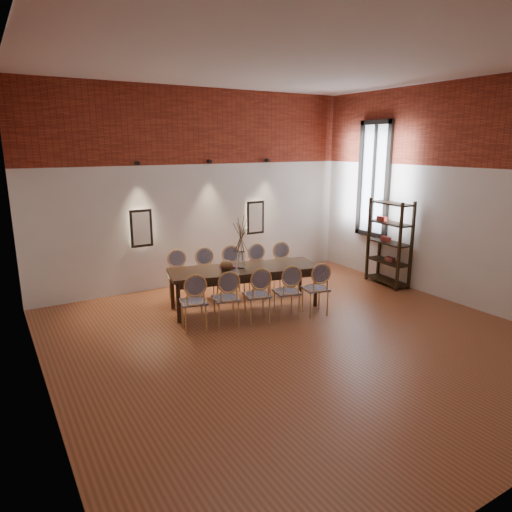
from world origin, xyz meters
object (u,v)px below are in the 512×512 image
chair_near_d (287,291)px  chair_near_e (315,288)px  chair_near_a (194,301)px  book (227,267)px  chair_near_c (257,295)px  chair_far_e (285,268)px  chair_far_d (260,270)px  dining_table (245,288)px  chair_far_c (234,272)px  shelving_rack (389,243)px  vase (241,260)px  chair_far_b (207,275)px  chair_far_a (179,277)px  chair_near_b (226,298)px  bowl (227,265)px

chair_near_d → chair_near_e: bearing=0.0°
chair_near_a → book: (0.93, 0.62, 0.30)m
chair_near_c → chair_far_e: size_ratio=1.00×
chair_far_d → dining_table: bearing=53.1°
chair_far_c → shelving_rack: size_ratio=0.52×
dining_table → vase: bearing=-180.0°
chair_near_a → chair_near_c: bearing=0.0°
chair_near_a → chair_far_e: same height
chair_near_e → shelving_rack: 2.53m
chair_near_d → dining_table: bearing=126.9°
chair_near_d → chair_far_e: (0.83, 1.26, 0.00)m
chair_near_e → chair_far_b: (-1.25, 1.73, 0.00)m
chair_near_a → chair_far_a: 1.42m
chair_near_e → chair_far_d: size_ratio=1.00×
chair_near_b → chair_near_d: size_ratio=1.00×
chair_near_a → chair_far_c: 1.77m
chair_far_e → shelving_rack: shelving_rack is taller
chair_near_b → chair_far_d: size_ratio=1.00×
chair_near_e → vase: bearing=147.9°
chair_near_b → chair_near_d: same height
chair_near_d → shelving_rack: bearing=22.2°
chair_far_c → book: size_ratio=3.62×
dining_table → chair_far_a: size_ratio=2.83×
chair_near_b → shelving_rack: shelving_rack is taller
chair_near_d → book: chair_near_d is taller
dining_table → shelving_rack: bearing=7.2°
chair_near_a → chair_far_b: same height
chair_near_d → vase: bearing=130.1°
chair_near_d → chair_far_a: size_ratio=1.00×
chair_near_d → chair_far_d: size_ratio=1.00×
chair_near_e → bowl: 1.59m
chair_near_a → shelving_rack: (4.50, 0.14, 0.43)m
chair_near_b → chair_near_c: bearing=0.0°
dining_table → chair_far_e: (1.19, 0.46, 0.09)m
dining_table → chair_far_d: (0.67, 0.57, 0.09)m
chair_near_b → chair_near_c: size_ratio=1.00×
chair_near_a → chair_far_d: size_ratio=1.00×
dining_table → chair_far_d: 0.89m
chair_far_e → vase: bearing=32.1°
chair_near_b → chair_far_b: size_ratio=1.00×
chair_near_b → chair_near_a: bearing=-180.0°
chair_near_b → shelving_rack: 4.01m
bowl → chair_near_e: bearing=-37.8°
chair_far_a → chair_far_b: (0.52, -0.12, 0.00)m
chair_far_c → bowl: bearing=66.0°
chair_far_a → vase: vase is taller
chair_near_c → chair_far_a: (-0.73, 1.61, 0.00)m
book → chair_near_b: bearing=-119.1°
dining_table → chair_far_e: 1.28m
book → shelving_rack: shelving_rack is taller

